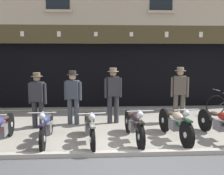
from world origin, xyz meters
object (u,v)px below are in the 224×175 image
motorcycle_center_left (90,127)px  salesman_right (113,92)px  motorcycle_far_left (2,128)px  assistant_far_right (180,92)px  shopkeeper_center (73,94)px  advert_board_far (182,70)px  advert_board_near (158,69)px  motorcycle_left (47,126)px  salesman_left (38,98)px  motorcycle_center (134,124)px  motorcycle_right (220,124)px  motorcycle_center_right (175,123)px

motorcycle_center_left → salesman_right: bearing=-118.3°
motorcycle_far_left → assistant_far_right: bearing=-162.7°
shopkeeper_center → advert_board_far: size_ratio=1.65×
salesman_right → advert_board_near: advert_board_near is taller
salesman_right → assistant_far_right: assistant_far_right is taller
assistant_far_right → advert_board_near: 2.68m
motorcycle_left → salesman_left: salesman_left is taller
motorcycle_left → motorcycle_center: 2.18m
motorcycle_far_left → motorcycle_right: bearing=177.4°
motorcycle_far_left → advert_board_near: advert_board_near is taller
motorcycle_center → advert_board_near: (1.62, 4.37, 1.14)m
motorcycle_center → advert_board_far: bearing=-125.8°
motorcycle_left → salesman_right: size_ratio=1.13×
motorcycle_right → assistant_far_right: bearing=-81.6°
motorcycle_left → shopkeeper_center: shopkeeper_center is taller
salesman_left → salesman_right: bearing=-158.8°
assistant_far_right → motorcycle_far_left: bearing=33.8°
motorcycle_center → advert_board_far: advert_board_far is taller
motorcycle_right → assistant_far_right: (-0.50, 1.79, 0.57)m
motorcycle_center_right → assistant_far_right: (0.65, 1.71, 0.56)m
motorcycle_far_left → shopkeeper_center: bearing=-134.1°
salesman_right → advert_board_near: (2.05, 2.65, 0.58)m
motorcycle_center → advert_board_near: size_ratio=1.90×
motorcycle_far_left → shopkeeper_center: 2.43m
advert_board_far → shopkeeper_center: bearing=-147.7°
advert_board_near → advert_board_far: bearing=-0.0°
advert_board_near → assistant_far_right: bearing=-88.0°
advert_board_far → motorcycle_center_right: bearing=-109.7°
advert_board_far → motorcycle_center: bearing=-120.9°
motorcycle_far_left → motorcycle_center_right: 4.28m
motorcycle_right → advert_board_far: (0.40, 4.41, 1.11)m
motorcycle_left → advert_board_far: bearing=-140.8°
motorcycle_far_left → salesman_left: bearing=-113.8°
motorcycle_far_left → motorcycle_center_right: size_ratio=1.02×
motorcycle_far_left → motorcycle_center_left: bearing=177.8°
shopkeeper_center → advert_board_far: advert_board_far is taller
motorcycle_center_right → salesman_right: 2.31m
motorcycle_right → motorcycle_far_left: bearing=-6.0°
salesman_left → shopkeeper_center: 1.06m
salesman_right → advert_board_near: 3.40m
motorcycle_far_left → assistant_far_right: 5.31m
motorcycle_center_right → salesman_right: size_ratio=1.13×
motorcycle_left → salesman_left: 1.49m
advert_board_near → advert_board_far: size_ratio=1.06×
salesman_right → motorcycle_right: bearing=133.8°
salesman_left → salesman_right: (2.25, 0.41, 0.07)m
motorcycle_left → motorcycle_right: size_ratio=0.96×
salesman_right → motorcycle_center: bearing=91.3°
motorcycle_right → motorcycle_center_right: bearing=-10.9°
motorcycle_right → shopkeeper_center: size_ratio=1.23×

